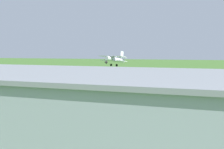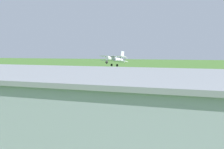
% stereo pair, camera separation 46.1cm
% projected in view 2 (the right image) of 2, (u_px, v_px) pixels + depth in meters
% --- Properties ---
extents(ground_plane, '(400.00, 400.00, 0.00)m').
position_uv_depth(ground_plane, '(129.00, 87.00, 66.57)').
color(ground_plane, '#3D6628').
extents(hangar, '(38.11, 18.40, 7.38)m').
position_uv_depth(hangar, '(76.00, 110.00, 25.03)').
color(hangar, '#99A3AD').
rests_on(hangar, ground_plane).
extents(biplane, '(8.00, 7.18, 3.87)m').
position_uv_depth(biplane, '(115.00, 59.00, 65.54)').
color(biplane, silver).
extents(car_black, '(2.55, 4.32, 1.70)m').
position_uv_depth(car_black, '(6.00, 100.00, 44.82)').
color(car_black, black).
rests_on(car_black, ground_plane).
extents(person_walking_on_apron, '(0.41, 0.41, 1.77)m').
position_uv_depth(person_walking_on_apron, '(176.00, 106.00, 40.07)').
color(person_walking_on_apron, '#72338C').
rests_on(person_walking_on_apron, ground_plane).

